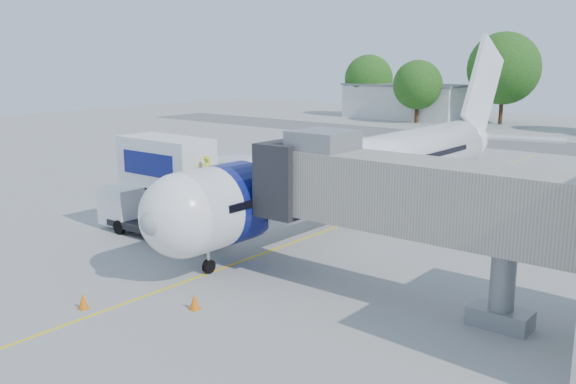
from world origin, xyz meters
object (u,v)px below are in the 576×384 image
Objects in this scene: catering_hiloader at (159,187)px; ground_tug at (65,370)px; aircraft at (369,169)px; jet_bridge at (395,194)px.

ground_tug is at bearing -49.65° from catering_hiloader.
catering_hiloader is at bearing -119.40° from aircraft.
catering_hiloader reaches higher than ground_tug.
aircraft is 9.31× the size of ground_tug.
aircraft reaches higher than jet_bridge.
aircraft is at bearing 80.03° from ground_tug.
jet_bridge is 3.43× the size of ground_tug.
aircraft is 12.77m from catering_hiloader.
jet_bridge is 13.55m from ground_tug.
catering_hiloader is (-6.27, -11.12, -0.19)m from aircraft.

